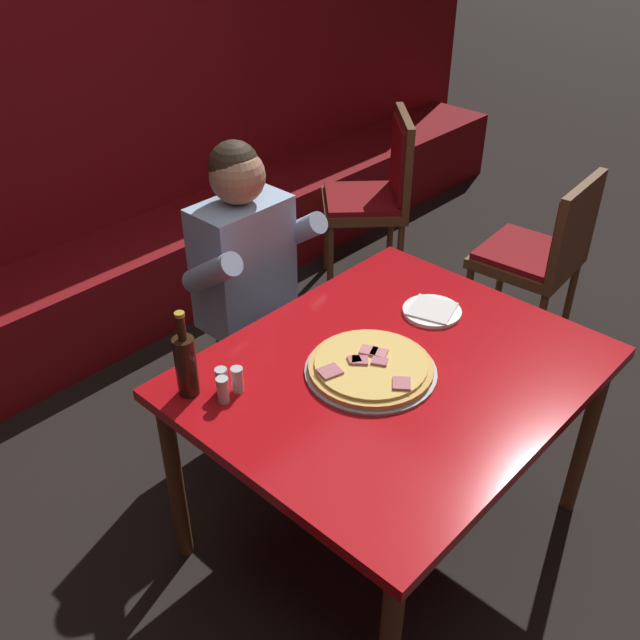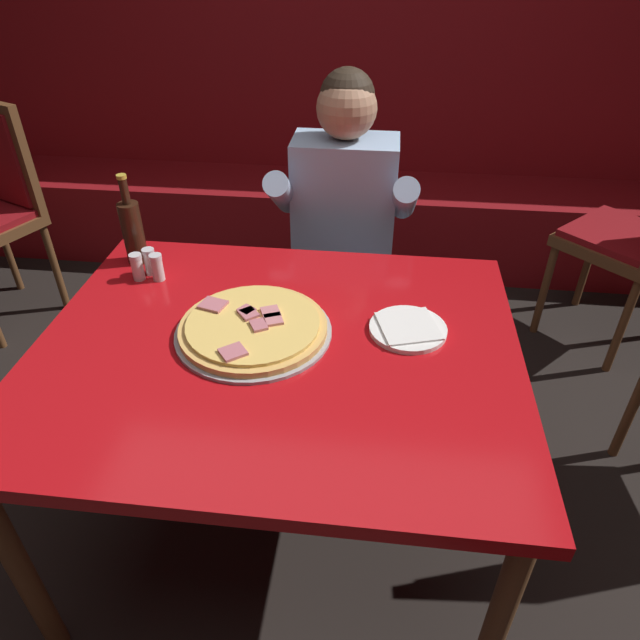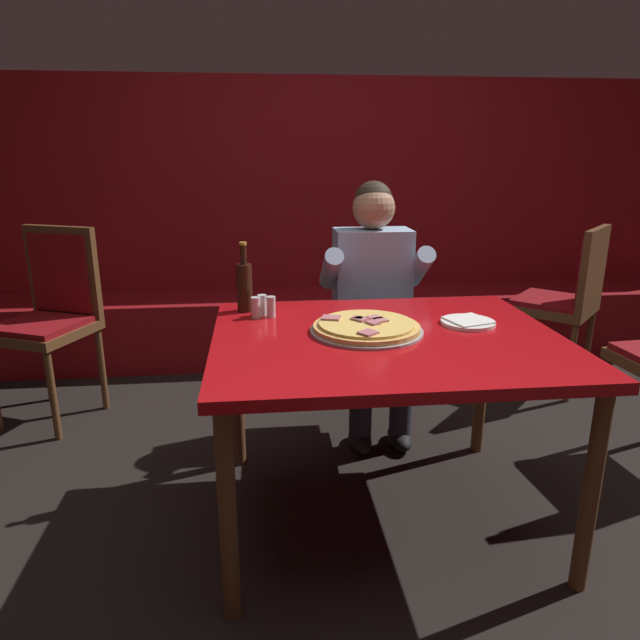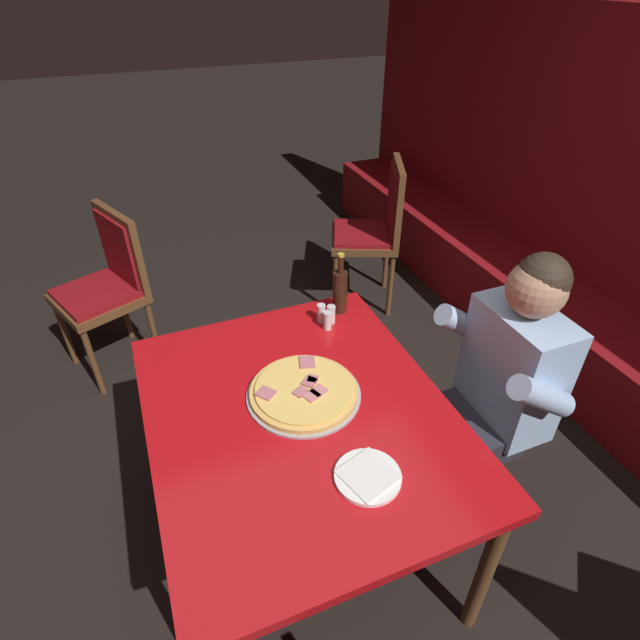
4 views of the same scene
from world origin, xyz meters
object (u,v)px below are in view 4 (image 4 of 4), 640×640
(main_dining_table, at_px, (300,426))
(dining_chair_by_booth, at_px, (108,281))
(plate_white_paper, at_px, (368,476))
(dining_chair_far_left, at_px, (376,225))
(beer_bottle, at_px, (340,290))
(shaker_parmesan, at_px, (327,321))
(shaker_oregano, at_px, (321,314))
(pizza, at_px, (304,392))
(diner_seated_blue_shirt, at_px, (491,388))
(shaker_red_pepper_flakes, at_px, (331,315))

(main_dining_table, relative_size, dining_chair_by_booth, 1.32)
(plate_white_paper, distance_m, dining_chair_far_left, 2.18)
(beer_bottle, bearing_deg, shaker_parmesan, -44.42)
(beer_bottle, xyz_separation_m, shaker_oregano, (0.04, -0.11, -0.07))
(main_dining_table, bearing_deg, plate_white_paper, 16.19)
(plate_white_paper, height_order, shaker_parmesan, shaker_parmesan)
(main_dining_table, distance_m, dining_chair_by_booth, 1.67)
(dining_chair_by_booth, bearing_deg, dining_chair_far_left, 90.71)
(shaker_parmesan, relative_size, dining_chair_far_left, 0.08)
(pizza, bearing_deg, shaker_parmesan, 145.52)
(shaker_oregano, xyz_separation_m, shaker_parmesan, (0.06, 0.00, 0.00))
(main_dining_table, height_order, diner_seated_blue_shirt, diner_seated_blue_shirt)
(beer_bottle, xyz_separation_m, shaker_red_pepper_flakes, (0.07, -0.07, -0.07))
(shaker_parmesan, distance_m, dining_chair_by_booth, 1.46)
(diner_seated_blue_shirt, height_order, dining_chair_by_booth, diner_seated_blue_shirt)
(dining_chair_far_left, bearing_deg, plate_white_paper, -28.10)
(plate_white_paper, bearing_deg, pizza, -172.03)
(pizza, height_order, dining_chair_far_left, dining_chair_far_left)
(shaker_parmesan, bearing_deg, dining_chair_far_left, 143.90)
(pizza, relative_size, diner_seated_blue_shirt, 0.33)
(beer_bottle, distance_m, dining_chair_by_booth, 1.47)
(beer_bottle, height_order, shaker_oregano, beer_bottle)
(plate_white_paper, height_order, dining_chair_by_booth, dining_chair_by_booth)
(pizza, xyz_separation_m, dining_chair_far_left, (-1.50, 1.08, -0.18))
(main_dining_table, relative_size, diner_seated_blue_shirt, 1.00)
(plate_white_paper, xyz_separation_m, beer_bottle, (-0.87, 0.28, 0.10))
(main_dining_table, distance_m, diner_seated_blue_shirt, 0.77)
(shaker_red_pepper_flakes, relative_size, dining_chair_far_left, 0.08)
(plate_white_paper, bearing_deg, shaker_parmesan, 166.63)
(main_dining_table, bearing_deg, beer_bottle, 143.68)
(pizza, distance_m, shaker_oregano, 0.47)
(pizza, bearing_deg, dining_chair_by_booth, -156.05)
(plate_white_paper, height_order, dining_chair_far_left, dining_chair_far_left)
(dining_chair_far_left, bearing_deg, pizza, -35.73)
(shaker_parmesan, bearing_deg, main_dining_table, -33.93)
(shaker_parmesan, relative_size, dining_chair_by_booth, 0.09)
(main_dining_table, xyz_separation_m, dining_chair_by_booth, (-1.55, -0.62, -0.12))
(main_dining_table, distance_m, shaker_red_pepper_flakes, 0.56)
(shaker_oregano, bearing_deg, main_dining_table, -29.98)
(pizza, distance_m, dining_chair_far_left, 1.86)
(shaker_oregano, bearing_deg, beer_bottle, 112.34)
(pizza, xyz_separation_m, diner_seated_blue_shirt, (0.18, 0.72, -0.08))
(dining_chair_by_booth, bearing_deg, beer_bottle, 44.25)
(plate_white_paper, relative_size, shaker_oregano, 2.44)
(pizza, height_order, diner_seated_blue_shirt, diner_seated_blue_shirt)
(pizza, distance_m, plate_white_paper, 0.42)
(shaker_red_pepper_flakes, relative_size, dining_chair_by_booth, 0.09)
(shaker_oregano, xyz_separation_m, dining_chair_by_booth, (-1.07, -0.89, -0.23))
(beer_bottle, height_order, shaker_parmesan, beer_bottle)
(shaker_parmesan, bearing_deg, diner_seated_blue_shirt, 42.25)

